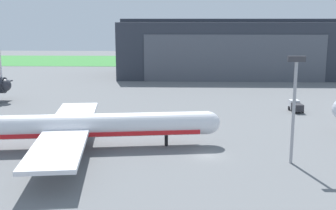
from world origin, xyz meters
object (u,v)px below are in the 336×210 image
at_px(airliner_near_left, 72,127).
at_px(stair_truck, 296,106).
at_px(apron_light_mast, 294,100).
at_px(maintenance_hangar, 230,49).

height_order(airliner_near_left, stair_truck, airliner_near_left).
xyz_separation_m(stair_truck, apron_light_mast, (-9.68, -35.19, 7.88)).
xyz_separation_m(maintenance_hangar, stair_truck, (8.24, -61.37, -8.49)).
height_order(maintenance_hangar, apron_light_mast, maintenance_hangar).
xyz_separation_m(maintenance_hangar, airliner_near_left, (-34.09, -90.76, -6.21)).
bearing_deg(maintenance_hangar, airliner_near_left, -110.59).
bearing_deg(maintenance_hangar, stair_truck, -82.36).
height_order(maintenance_hangar, stair_truck, maintenance_hangar).
distance_m(stair_truck, apron_light_mast, 37.34).
xyz_separation_m(airliner_near_left, apron_light_mast, (32.65, -5.80, 5.60)).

